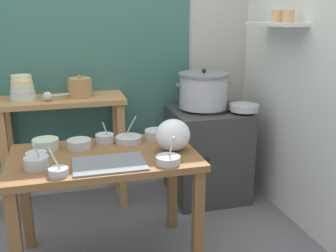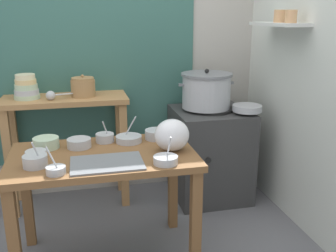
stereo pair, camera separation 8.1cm
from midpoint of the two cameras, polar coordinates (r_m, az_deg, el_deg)
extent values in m
cube|color=#B2ADA3|center=(3.31, -7.87, 12.36)|extent=(4.40, 0.10, 2.60)
cube|color=#38665B|center=(3.23, -12.33, 12.94)|extent=(1.90, 0.02, 2.10)
cube|color=silver|center=(2.89, 21.27, 10.85)|extent=(0.10, 3.20, 2.60)
cube|color=silver|center=(2.97, 16.90, 14.29)|extent=(0.20, 0.56, 0.02)
cylinder|color=tan|center=(2.83, 18.65, 15.20)|extent=(0.08, 0.08, 0.09)
cylinder|color=tan|center=(2.96, 17.07, 15.36)|extent=(0.08, 0.08, 0.09)
cube|color=brown|center=(2.33, -8.63, -4.54)|extent=(1.10, 0.66, 0.04)
cube|color=brown|center=(2.26, -20.86, -16.42)|extent=(0.06, 0.06, 0.68)
cube|color=brown|center=(2.33, 5.14, -14.32)|extent=(0.06, 0.06, 0.68)
cube|color=brown|center=(2.75, -19.42, -10.16)|extent=(0.06, 0.06, 0.68)
cube|color=brown|center=(2.80, 1.55, -8.64)|extent=(0.06, 0.06, 0.68)
cube|color=#B27F4C|center=(3.08, -14.38, 3.82)|extent=(0.96, 0.40, 0.04)
cube|color=#B27F4C|center=(3.11, -21.79, -5.45)|extent=(0.06, 0.06, 0.86)
cube|color=#B27F4C|center=(3.09, -5.80, -4.46)|extent=(0.06, 0.06, 0.86)
cube|color=#B27F4C|center=(3.39, -21.09, -3.60)|extent=(0.06, 0.06, 0.86)
cube|color=#B27F4C|center=(3.37, -6.47, -2.68)|extent=(0.06, 0.06, 0.86)
cube|color=#383838|center=(3.28, 6.93, -4.11)|extent=(0.60, 0.60, 0.76)
cylinder|color=black|center=(3.17, 7.18, 2.50)|extent=(0.36, 0.36, 0.02)
cylinder|color=black|center=(2.95, 6.79, -5.06)|extent=(0.04, 0.02, 0.04)
cylinder|color=#B7BABF|center=(3.14, 6.46, 5.06)|extent=(0.39, 0.39, 0.26)
cylinder|color=slate|center=(3.12, 6.54, 7.62)|extent=(0.41, 0.41, 0.02)
sphere|color=black|center=(3.11, 6.56, 8.13)|extent=(0.04, 0.04, 0.04)
cube|color=slate|center=(3.07, 2.71, 6.12)|extent=(0.04, 0.02, 0.02)
cube|color=slate|center=(3.21, 10.11, 6.34)|extent=(0.04, 0.02, 0.02)
cylinder|color=#A37A4C|center=(3.07, -11.77, 5.53)|extent=(0.19, 0.19, 0.13)
cylinder|color=#A37A4C|center=(3.05, -11.85, 6.89)|extent=(0.17, 0.17, 0.02)
sphere|color=#A37A4C|center=(3.05, -11.87, 7.30)|extent=(0.02, 0.02, 0.02)
cylinder|color=#B7D1AD|center=(3.10, -19.51, 4.16)|extent=(0.19, 0.19, 0.03)
cylinder|color=#B7BABF|center=(3.09, -19.57, 4.82)|extent=(0.18, 0.18, 0.04)
cylinder|color=#B7D1AD|center=(3.09, -19.64, 5.53)|extent=(0.17, 0.17, 0.04)
cylinder|color=#E5C684|center=(3.08, -19.71, 6.23)|extent=(0.16, 0.16, 0.04)
cylinder|color=beige|center=(3.08, -19.78, 6.91)|extent=(0.14, 0.14, 0.04)
sphere|color=#B7BABF|center=(2.99, -16.32, 4.38)|extent=(0.07, 0.07, 0.07)
cylinder|color=#B7BABF|center=(3.02, -13.73, 4.69)|extent=(0.21, 0.07, 0.01)
cube|color=slate|center=(2.16, -8.00, -5.49)|extent=(0.40, 0.28, 0.01)
ellipsoid|color=white|center=(2.31, 1.58, -1.37)|extent=(0.21, 0.19, 0.20)
cylinder|color=#B7BABF|center=(3.10, 12.42, 2.61)|extent=(0.23, 0.23, 0.05)
cylinder|color=#B7BABF|center=(2.50, -4.93, -1.93)|extent=(0.17, 0.17, 0.04)
cylinder|color=maroon|center=(2.50, -4.94, -1.60)|extent=(0.14, 0.14, 0.01)
cylinder|color=#B7BABF|center=(2.50, -4.87, -0.37)|extent=(0.10, 0.04, 0.17)
cylinder|color=#B7BABF|center=(2.20, -18.15, -4.98)|extent=(0.13, 0.13, 0.06)
cylinder|color=beige|center=(2.19, -18.21, -4.34)|extent=(0.11, 0.11, 0.01)
cylinder|color=#B7BABF|center=(2.18, -17.89, -3.93)|extent=(0.05, 0.07, 0.15)
cylinder|color=#B7BABF|center=(2.55, -0.82, -1.25)|extent=(0.15, 0.15, 0.06)
cylinder|color=#337238|center=(2.55, -0.82, -0.72)|extent=(0.13, 0.13, 0.01)
cylinder|color=#B7D1AD|center=(2.48, -16.79, -2.43)|extent=(0.16, 0.16, 0.07)
cylinder|color=beige|center=(2.47, -16.85, -1.82)|extent=(0.13, 0.13, 0.01)
cylinder|color=#B7BABF|center=(2.08, -15.26, -6.38)|extent=(0.10, 0.10, 0.04)
cylinder|color=beige|center=(2.07, -15.29, -6.02)|extent=(0.09, 0.09, 0.01)
cylinder|color=#B7BABF|center=(2.05, -15.59, -5.05)|extent=(0.08, 0.06, 0.15)
cylinder|color=#B7BABF|center=(2.45, -12.16, -2.50)|extent=(0.15, 0.15, 0.06)
cylinder|color=maroon|center=(2.44, -12.20, -2.00)|extent=(0.13, 0.13, 0.01)
cylinder|color=#B7BABF|center=(2.35, -18.10, -3.99)|extent=(0.12, 0.12, 0.04)
cylinder|color=#BFB28C|center=(2.34, -18.13, -3.67)|extent=(0.10, 0.10, 0.01)
cylinder|color=#B7BABF|center=(2.14, 0.73, -5.08)|extent=(0.14, 0.14, 0.04)
cylinder|color=#BFB28C|center=(2.13, 0.73, -4.68)|extent=(0.12, 0.12, 0.01)
cylinder|color=#B7BABF|center=(2.12, 1.17, -3.47)|extent=(0.02, 0.08, 0.16)
cylinder|color=#B7BABF|center=(2.52, -8.46, -1.74)|extent=(0.12, 0.12, 0.06)
cylinder|color=maroon|center=(2.51, -8.48, -1.27)|extent=(0.10, 0.10, 0.01)
cylinder|color=#B7BABF|center=(2.50, -8.26, -0.79)|extent=(0.05, 0.05, 0.14)
camera|label=1|loc=(0.04, -89.07, 0.27)|focal=40.98mm
camera|label=2|loc=(0.04, 90.93, -0.27)|focal=40.98mm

